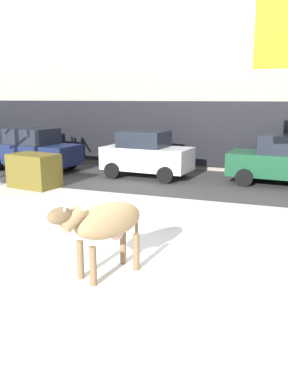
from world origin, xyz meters
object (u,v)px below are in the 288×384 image
(pedestrian_near_billboard, at_px, (120,145))
(pedestrian_by_cars, at_px, (137,146))
(dumpster, at_px, (34,171))
(car_navy_sedan, at_px, (33,150))
(car_white_hatchback, at_px, (146,154))
(car_darkgreen_sedan, at_px, (288,161))
(cow_tan, at_px, (105,223))

(pedestrian_near_billboard, xyz_separation_m, pedestrian_by_cars, (0.86, 0.00, 0.00))
(pedestrian_near_billboard, xyz_separation_m, dumpster, (-0.60, -6.26, -0.28))
(car_navy_sedan, bearing_deg, car_white_hatchback, 2.19)
(car_navy_sedan, distance_m, pedestrian_by_cars, 4.89)
(pedestrian_by_cars, distance_m, dumpster, 6.44)
(car_darkgreen_sedan, height_order, dumpster, car_darkgreen_sedan)
(pedestrian_near_billboard, bearing_deg, car_navy_sedan, -130.54)
(car_white_hatchback, bearing_deg, car_navy_sedan, -177.81)
(car_navy_sedan, xyz_separation_m, pedestrian_by_cars, (3.65, 3.26, -0.03))
(pedestrian_near_billboard, relative_size, pedestrian_by_cars, 1.00)
(pedestrian_by_cars, bearing_deg, cow_tan, -70.78)
(cow_tan, height_order, pedestrian_by_cars, pedestrian_by_cars)
(cow_tan, distance_m, pedestrian_near_billboard, 13.13)
(cow_tan, relative_size, car_darkgreen_sedan, 0.43)
(cow_tan, relative_size, pedestrian_near_billboard, 1.08)
(dumpster, bearing_deg, car_darkgreen_sedan, 22.93)
(pedestrian_near_billboard, relative_size, dumpster, 1.02)
(car_navy_sedan, bearing_deg, dumpster, -53.96)
(pedestrian_by_cars, bearing_deg, dumpster, -103.12)
(cow_tan, distance_m, car_white_hatchback, 9.41)
(car_white_hatchback, relative_size, pedestrian_near_billboard, 2.09)
(cow_tan, xyz_separation_m, car_navy_sedan, (-7.87, 8.84, -0.09))
(car_navy_sedan, height_order, pedestrian_by_cars, car_navy_sedan)
(car_white_hatchback, height_order, car_darkgreen_sedan, car_white_hatchback)
(car_white_hatchback, height_order, pedestrian_near_billboard, car_white_hatchback)
(cow_tan, distance_m, car_darkgreen_sedan, 9.82)
(car_navy_sedan, relative_size, dumpster, 2.54)
(car_darkgreen_sedan, bearing_deg, cow_tan, -106.47)
(cow_tan, height_order, car_darkgreen_sedan, car_darkgreen_sedan)
(car_navy_sedan, height_order, car_darkgreen_sedan, same)
(pedestrian_by_cars, height_order, dumpster, pedestrian_by_cars)
(dumpster, bearing_deg, cow_tan, -45.79)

